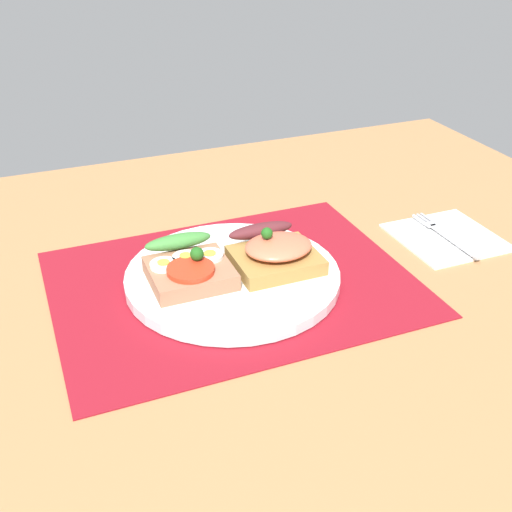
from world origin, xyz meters
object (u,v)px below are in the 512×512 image
(plate, at_px, (233,277))
(fork, at_px, (444,234))
(sandwich_egg_tomato, at_px, (188,267))
(napkin, at_px, (447,237))
(sandwich_salmon, at_px, (275,251))

(plate, distance_m, fork, 0.30)
(sandwich_egg_tomato, height_order, fork, sandwich_egg_tomato)
(napkin, bearing_deg, sandwich_egg_tomato, 178.68)
(sandwich_salmon, relative_size, fork, 0.73)
(sandwich_egg_tomato, relative_size, fork, 0.74)
(sandwich_salmon, xyz_separation_m, fork, (0.25, 0.00, -0.03))
(napkin, bearing_deg, fork, 144.45)
(sandwich_egg_tomato, xyz_separation_m, fork, (0.36, -0.01, -0.02))
(sandwich_egg_tomato, height_order, sandwich_salmon, sandwich_salmon)
(napkin, relative_size, fork, 0.96)
(napkin, xyz_separation_m, fork, (-0.00, 0.00, 0.00))
(sandwich_egg_tomato, xyz_separation_m, napkin, (0.36, -0.01, -0.03))
(plate, distance_m, sandwich_egg_tomato, 0.06)
(sandwich_egg_tomato, bearing_deg, sandwich_salmon, -4.35)
(plate, bearing_deg, fork, 0.10)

